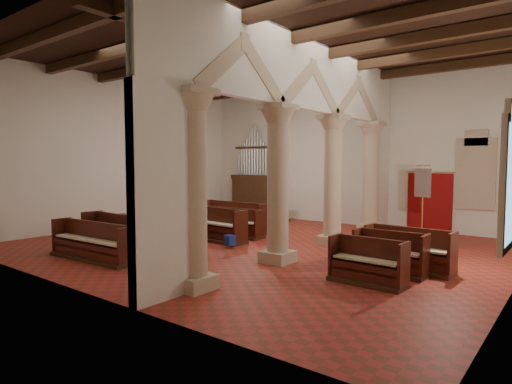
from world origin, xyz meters
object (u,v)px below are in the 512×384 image
(lectern, at_px, (283,211))
(processional_banner, at_px, (422,217))
(nave_pew_0, at_px, (92,247))
(pipe_organ, at_px, (253,188))
(aisle_pew_0, at_px, (367,268))

(lectern, bearing_deg, processional_banner, -11.17)
(processional_banner, bearing_deg, nave_pew_0, -109.81)
(pipe_organ, relative_size, nave_pew_0, 1.45)
(lectern, bearing_deg, aisle_pew_0, -44.72)
(pipe_organ, height_order, aisle_pew_0, pipe_organ)
(processional_banner, xyz_separation_m, aisle_pew_0, (0.52, -5.53, -0.49))
(pipe_organ, bearing_deg, aisle_pew_0, -39.73)
(nave_pew_0, bearing_deg, pipe_organ, 100.19)
(pipe_organ, distance_m, lectern, 2.39)
(lectern, xyz_separation_m, processional_banner, (6.30, -1.27, 0.33))
(lectern, bearing_deg, nave_pew_0, -89.41)
(aisle_pew_0, bearing_deg, lectern, 137.12)
(lectern, xyz_separation_m, aisle_pew_0, (6.82, -6.80, -0.16))
(lectern, bearing_deg, pipe_organ, 163.53)
(pipe_organ, height_order, processional_banner, pipe_organ)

